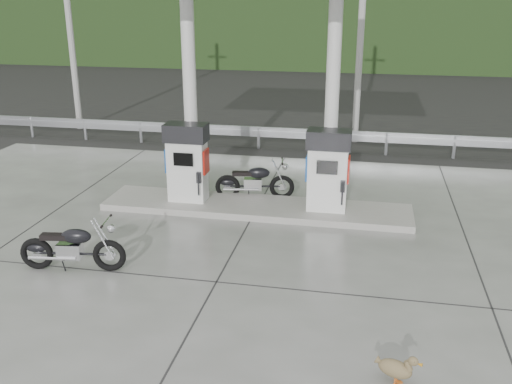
% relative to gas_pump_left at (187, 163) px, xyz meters
% --- Properties ---
extents(ground, '(160.00, 160.00, 0.00)m').
position_rel_gas_pump_left_xyz_m(ground, '(1.60, -2.50, -1.07)').
color(ground, black).
rests_on(ground, ground).
extents(forecourt_apron, '(18.00, 14.00, 0.02)m').
position_rel_gas_pump_left_xyz_m(forecourt_apron, '(1.60, -2.50, -1.06)').
color(forecourt_apron, slate).
rests_on(forecourt_apron, ground).
extents(pump_island, '(7.00, 1.40, 0.15)m').
position_rel_gas_pump_left_xyz_m(pump_island, '(1.60, 0.00, -0.98)').
color(pump_island, gray).
rests_on(pump_island, forecourt_apron).
extents(gas_pump_left, '(0.95, 0.55, 1.80)m').
position_rel_gas_pump_left_xyz_m(gas_pump_left, '(0.00, 0.00, 0.00)').
color(gas_pump_left, silver).
rests_on(gas_pump_left, pump_island).
extents(gas_pump_right, '(0.95, 0.55, 1.80)m').
position_rel_gas_pump_left_xyz_m(gas_pump_right, '(3.20, 0.00, 0.00)').
color(gas_pump_right, silver).
rests_on(gas_pump_right, pump_island).
extents(canopy_column_left, '(0.30, 0.30, 5.00)m').
position_rel_gas_pump_left_xyz_m(canopy_column_left, '(0.00, 0.40, 1.60)').
color(canopy_column_left, white).
rests_on(canopy_column_left, pump_island).
extents(canopy_column_right, '(0.30, 0.30, 5.00)m').
position_rel_gas_pump_left_xyz_m(canopy_column_right, '(3.20, 0.40, 1.60)').
color(canopy_column_right, white).
rests_on(canopy_column_right, pump_island).
extents(guardrail, '(26.00, 0.16, 1.42)m').
position_rel_gas_pump_left_xyz_m(guardrail, '(1.60, 5.50, -0.36)').
color(guardrail, '#999CA1').
rests_on(guardrail, ground).
extents(road, '(60.00, 7.00, 0.01)m').
position_rel_gas_pump_left_xyz_m(road, '(1.60, 9.00, -1.07)').
color(road, black).
rests_on(road, ground).
extents(utility_pole_a, '(0.22, 0.22, 8.00)m').
position_rel_gas_pump_left_xyz_m(utility_pole_a, '(-6.40, 7.00, 2.93)').
color(utility_pole_a, gray).
rests_on(utility_pole_a, ground).
extents(utility_pole_b, '(0.22, 0.22, 8.00)m').
position_rel_gas_pump_left_xyz_m(utility_pole_b, '(3.60, 7.00, 2.93)').
color(utility_pole_b, gray).
rests_on(utility_pole_b, ground).
extents(tree_band, '(80.00, 6.00, 6.00)m').
position_rel_gas_pump_left_xyz_m(tree_band, '(1.60, 27.50, 1.93)').
color(tree_band, black).
rests_on(tree_band, ground).
extents(forested_hills, '(100.00, 40.00, 140.00)m').
position_rel_gas_pump_left_xyz_m(forested_hills, '(1.60, 57.50, -1.07)').
color(forested_hills, black).
rests_on(forested_hills, ground).
extents(motorcycle_left, '(1.86, 0.81, 0.85)m').
position_rel_gas_pump_left_xyz_m(motorcycle_left, '(-1.03, -3.53, -0.62)').
color(motorcycle_left, black).
rests_on(motorcycle_left, forecourt_apron).
extents(motorcycle_right, '(1.85, 0.86, 0.84)m').
position_rel_gas_pump_left_xyz_m(motorcycle_right, '(1.42, 0.79, -0.63)').
color(motorcycle_right, black).
rests_on(motorcycle_right, forecourt_apron).
extents(duck, '(0.56, 0.33, 0.39)m').
position_rel_gas_pump_left_xyz_m(duck, '(4.52, -5.64, -0.86)').
color(duck, brown).
rests_on(duck, forecourt_apron).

